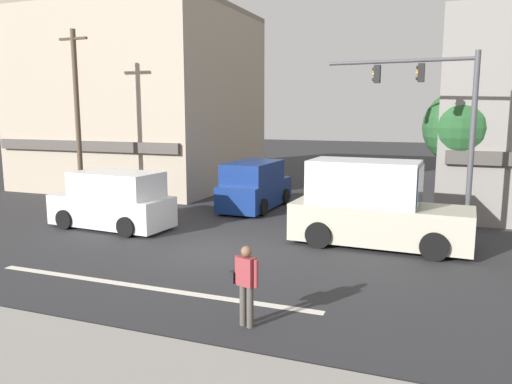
# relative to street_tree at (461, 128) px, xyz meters

# --- Properties ---
(ground_plane) EXTENTS (120.00, 120.00, 0.00)m
(ground_plane) POSITION_rel_street_tree_xyz_m (-7.21, -7.73, -3.65)
(ground_plane) COLOR #2B2B2D
(lane_marking_stripe) EXTENTS (9.00, 0.24, 0.01)m
(lane_marking_stripe) POSITION_rel_street_tree_xyz_m (-7.21, -11.23, -3.65)
(lane_marking_stripe) COLOR silver
(lane_marking_stripe) RESTS_ON ground
(building_left_block) EXTENTS (11.27, 10.67, 10.01)m
(building_left_block) POSITION_rel_street_tree_xyz_m (-17.26, 4.12, 1.35)
(building_left_block) COLOR tan
(building_left_block) RESTS_ON ground
(street_tree) EXTENTS (2.91, 2.91, 5.14)m
(street_tree) POSITION_rel_street_tree_xyz_m (0.00, 0.00, 0.00)
(street_tree) COLOR #4C3823
(street_tree) RESTS_ON ground
(utility_pole_near_left) EXTENTS (1.40, 0.22, 7.72)m
(utility_pole_near_left) POSITION_rel_street_tree_xyz_m (-15.47, -3.66, 0.36)
(utility_pole_near_left) COLOR brown
(utility_pole_near_left) RESTS_ON ground
(utility_pole_far_right) EXTENTS (1.40, 0.22, 7.75)m
(utility_pole_far_right) POSITION_rel_street_tree_xyz_m (1.26, 1.28, 0.37)
(utility_pole_far_right) COLOR brown
(utility_pole_far_right) RESTS_ON ground
(traffic_light_mast) EXTENTS (4.89, 0.40, 6.20)m
(traffic_light_mast) POSITION_rel_street_tree_xyz_m (-0.69, -3.57, 0.52)
(traffic_light_mast) COLOR #47474C
(traffic_light_mast) RESTS_ON ground
(box_truck_approaching_near) EXTENTS (5.67, 2.39, 2.75)m
(box_truck_approaching_near) POSITION_rel_street_tree_xyz_m (-2.54, -5.23, -2.40)
(box_truck_approaching_near) COLOR #B7B29E
(box_truck_approaching_near) RESTS_ON ground
(van_crossing_center) EXTENTS (4.72, 2.30, 2.11)m
(van_crossing_center) POSITION_rel_street_tree_xyz_m (-11.87, -6.21, -2.65)
(van_crossing_center) COLOR silver
(van_crossing_center) RESTS_ON ground
(van_crossing_leftbound) EXTENTS (2.11, 4.63, 2.11)m
(van_crossing_leftbound) POSITION_rel_street_tree_xyz_m (-8.35, -0.81, -2.65)
(van_crossing_leftbound) COLOR navy
(van_crossing_leftbound) RESTS_ON ground
(pedestrian_foreground_with_bag) EXTENTS (0.67, 0.43, 1.67)m
(pedestrian_foreground_with_bag) POSITION_rel_street_tree_xyz_m (-4.05, -12.41, -2.70)
(pedestrian_foreground_with_bag) COLOR #4C4742
(pedestrian_foreground_with_bag) RESTS_ON ground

